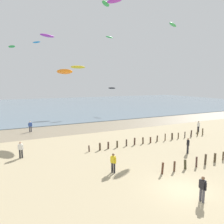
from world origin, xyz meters
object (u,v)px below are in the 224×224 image
at_px(kite_aloft_1, 173,25).
at_px(kite_aloft_5, 64,72).
at_px(person_by_waterline, 198,126).
at_px(person_right_flank, 30,126).
at_px(kite_aloft_0, 114,1).
at_px(kite_aloft_4, 112,88).
at_px(person_mid_beach, 202,188).
at_px(kite_aloft_9, 12,47).
at_px(person_left_flank, 113,162).
at_px(kite_aloft_2, 106,4).
at_px(kite_aloft_12, 109,37).
at_px(kite_aloft_3, 36,42).
at_px(kite_aloft_8, 78,67).
at_px(kite_aloft_11, 47,36).
at_px(person_far_down_beach, 21,149).
at_px(person_nearest_camera, 188,145).

height_order(kite_aloft_1, kite_aloft_5, kite_aloft_1).
relative_size(person_by_waterline, person_right_flank, 1.00).
xyz_separation_m(kite_aloft_0, kite_aloft_4, (9.04, 20.48, -11.28)).
distance_m(person_mid_beach, kite_aloft_4, 37.85).
height_order(person_mid_beach, kite_aloft_4, kite_aloft_4).
bearing_deg(kite_aloft_9, person_left_flank, 162.69).
distance_m(kite_aloft_2, kite_aloft_4, 19.95).
height_order(kite_aloft_2, kite_aloft_12, kite_aloft_2).
bearing_deg(person_by_waterline, kite_aloft_1, 150.23).
bearing_deg(person_mid_beach, kite_aloft_2, 81.91).
distance_m(kite_aloft_3, kite_aloft_4, 23.31).
distance_m(kite_aloft_8, kite_aloft_11, 9.56).
height_order(kite_aloft_0, kite_aloft_9, kite_aloft_0).
xyz_separation_m(kite_aloft_1, kite_aloft_3, (-16.54, 32.54, 1.99)).
height_order(person_mid_beach, kite_aloft_2, kite_aloft_2).
relative_size(person_far_down_beach, kite_aloft_8, 0.48).
height_order(kite_aloft_3, kite_aloft_9, kite_aloft_3).
bearing_deg(person_right_flank, kite_aloft_9, 100.23).
bearing_deg(kite_aloft_12, person_left_flank, 49.05).
height_order(kite_aloft_0, kite_aloft_3, kite_aloft_3).
relative_size(person_far_down_beach, kite_aloft_9, 0.79).
bearing_deg(person_mid_beach, kite_aloft_1, 55.70).
bearing_deg(person_by_waterline, person_right_flank, 155.43).
bearing_deg(person_far_down_beach, kite_aloft_0, 11.54).
bearing_deg(kite_aloft_0, kite_aloft_12, -59.84).
bearing_deg(kite_aloft_8, kite_aloft_9, 18.60).
distance_m(kite_aloft_0, kite_aloft_1, 9.97).
xyz_separation_m(person_by_waterline, kite_aloft_2, (-11.56, 9.76, 19.52)).
relative_size(person_mid_beach, person_right_flank, 1.00).
bearing_deg(kite_aloft_1, person_nearest_camera, -149.90).
relative_size(kite_aloft_1, kite_aloft_2, 0.95).
bearing_deg(kite_aloft_2, kite_aloft_5, 154.65).
bearing_deg(kite_aloft_1, person_left_flank, -176.24).
distance_m(kite_aloft_4, kite_aloft_11, 18.36).
xyz_separation_m(kite_aloft_4, kite_aloft_5, (-14.41, -15.03, 2.79)).
bearing_deg(person_mid_beach, kite_aloft_5, 101.40).
height_order(person_nearest_camera, kite_aloft_2, kite_aloft_2).
height_order(person_by_waterline, kite_aloft_4, kite_aloft_4).
distance_m(kite_aloft_4, kite_aloft_8, 9.63).
bearing_deg(kite_aloft_4, kite_aloft_12, -44.15).
relative_size(person_mid_beach, person_far_down_beach, 1.00).
height_order(kite_aloft_1, kite_aloft_11, kite_aloft_11).
xyz_separation_m(person_right_flank, kite_aloft_9, (-2.10, 11.64, 13.77)).
bearing_deg(kite_aloft_8, kite_aloft_5, 74.51).
distance_m(person_far_down_beach, kite_aloft_11, 30.64).
height_order(person_by_waterline, kite_aloft_1, kite_aloft_1).
bearing_deg(kite_aloft_0, kite_aloft_5, 7.49).
xyz_separation_m(kite_aloft_1, kite_aloft_4, (-0.79, 19.97, -9.73)).
height_order(person_right_flank, kite_aloft_4, kite_aloft_4).
bearing_deg(kite_aloft_11, kite_aloft_1, 98.90).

